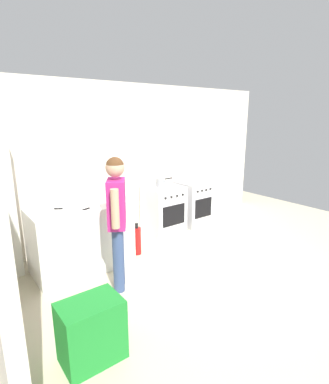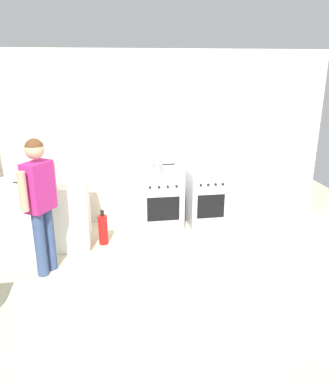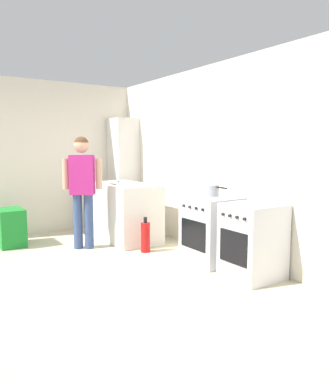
{
  "view_description": "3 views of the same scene",
  "coord_description": "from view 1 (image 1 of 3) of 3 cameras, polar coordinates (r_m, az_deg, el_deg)",
  "views": [
    {
      "loc": [
        -2.76,
        -2.54,
        2.07
      ],
      "look_at": [
        -0.15,
        0.89,
        0.97
      ],
      "focal_mm": 28.0,
      "sensor_mm": 36.0,
      "label": 1
    },
    {
      "loc": [
        -0.39,
        -3.71,
        2.37
      ],
      "look_at": [
        0.29,
        0.77,
        0.83
      ],
      "focal_mm": 35.0,
      "sensor_mm": 36.0,
      "label": 2
    },
    {
      "loc": [
        3.94,
        -1.52,
        1.48
      ],
      "look_at": [
        0.21,
        0.94,
        0.94
      ],
      "focal_mm": 35.0,
      "sensor_mm": 36.0,
      "label": 3
    }
  ],
  "objects": [
    {
      "name": "oven_left",
      "position": [
        5.41,
        -0.22,
        -3.36
      ],
      "size": [
        0.63,
        0.62,
        0.85
      ],
      "color": "silver",
      "rests_on": "ground"
    },
    {
      "name": "fire_extinguisher",
      "position": [
        4.66,
        -5.29,
        -9.2
      ],
      "size": [
        0.13,
        0.13,
        0.5
      ],
      "color": "red",
      "rests_on": "ground"
    },
    {
      "name": "pot",
      "position": [
        5.29,
        -0.74,
        1.82
      ],
      "size": [
        0.34,
        0.16,
        0.15
      ],
      "color": "gray",
      "rests_on": "oven_left"
    },
    {
      "name": "counter_unit",
      "position": [
        4.31,
        -15.56,
        -8.32
      ],
      "size": [
        1.3,
        0.7,
        0.9
      ],
      "primitive_type": "cube",
      "color": "silver",
      "rests_on": "ground"
    },
    {
      "name": "recycling_crate_lower",
      "position": [
        2.99,
        -13.58,
        -26.43
      ],
      "size": [
        0.52,
        0.36,
        0.28
      ],
      "primitive_type": "cube",
      "color": "#1E842D",
      "rests_on": "ground"
    },
    {
      "name": "ground_plane",
      "position": [
        4.28,
        9.12,
        -14.79
      ],
      "size": [
        8.0,
        8.0,
        0.0
      ],
      "primitive_type": "plane",
      "color": "beige"
    },
    {
      "name": "knife_chef",
      "position": [
        3.94,
        -15.63,
        -3.47
      ],
      "size": [
        0.3,
        0.14,
        0.01
      ],
      "color": "silver",
      "rests_on": "counter_unit"
    },
    {
      "name": "back_wall",
      "position": [
        5.32,
        -5.69,
        5.93
      ],
      "size": [
        6.0,
        0.1,
        2.6
      ],
      "primitive_type": "cube",
      "color": "silver",
      "rests_on": "ground"
    },
    {
      "name": "recycling_crate_upper",
      "position": [
        2.81,
        -13.93,
        -22.09
      ],
      "size": [
        0.52,
        0.36,
        0.28
      ],
      "primitive_type": "cube",
      "color": "#1E842D",
      "rests_on": "recycling_crate_lower"
    },
    {
      "name": "person",
      "position": [
        3.54,
        -9.07,
        -3.94
      ],
      "size": [
        0.35,
        0.5,
        1.63
      ],
      "color": "#384C7A",
      "rests_on": "ground"
    },
    {
      "name": "oven_right",
      "position": [
        5.85,
        5.33,
        -2.07
      ],
      "size": [
        0.54,
        0.62,
        0.85
      ],
      "color": "silver",
      "rests_on": "ground"
    },
    {
      "name": "knife_utility",
      "position": [
        4.09,
        -18.79,
        -3.03
      ],
      "size": [
        0.22,
        0.17,
        0.01
      ],
      "color": "silver",
      "rests_on": "counter_unit"
    }
  ]
}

